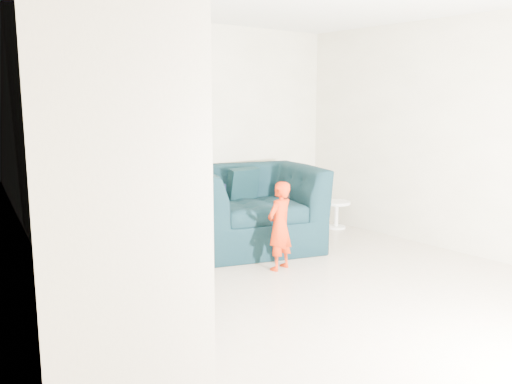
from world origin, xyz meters
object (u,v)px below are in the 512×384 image
side_table (336,210)px  staircase (65,224)px  armchair (252,207)px  toddler (280,226)px

side_table → staircase: size_ratio=0.10×
side_table → staircase: 4.56m
armchair → toddler: 0.92m
armchair → staircase: staircase is taller
armchair → staircase: bearing=-134.0°
armchair → side_table: size_ratio=3.98×
staircase → toddler: bearing=13.7°
armchair → staircase: size_ratio=0.42×
armchair → side_table: bearing=19.7°
toddler → side_table: 2.06m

